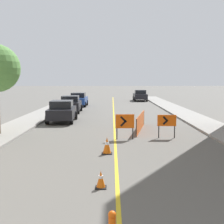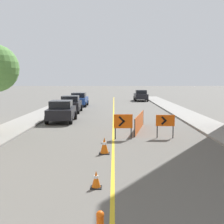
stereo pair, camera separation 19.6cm
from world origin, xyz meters
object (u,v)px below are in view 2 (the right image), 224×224
at_px(traffic_cone_third, 96,179).
at_px(arrow_barricade_secondary, 165,122).
at_px(traffic_cone_fourth, 104,146).
at_px(parked_car_curb_far, 79,99).
at_px(parked_car_curb_near, 62,111).
at_px(parked_car_curb_mid, 71,104).
at_px(parked_car_opposite_side, 141,95).
at_px(arrow_barricade_primary, 123,122).

relative_size(traffic_cone_third, arrow_barricade_secondary, 0.41).
bearing_deg(traffic_cone_fourth, parked_car_curb_far, 98.96).
distance_m(traffic_cone_third, parked_car_curb_near, 14.56).
bearing_deg(traffic_cone_fourth, traffic_cone_third, -91.51).
distance_m(arrow_barricade_secondary, parked_car_curb_mid, 14.65).
xyz_separation_m(traffic_cone_third, parked_car_curb_mid, (-3.60, 20.70, 0.55)).
xyz_separation_m(arrow_barricade_secondary, parked_car_opposite_side, (1.16, 28.85, -0.09)).
xyz_separation_m(parked_car_curb_far, parked_car_opposite_side, (7.98, 9.13, 0.00)).
height_order(parked_car_curb_near, parked_car_curb_far, same).
height_order(traffic_cone_fourth, arrow_barricade_secondary, arrow_barricade_secondary).
distance_m(arrow_barricade_primary, parked_car_opposite_side, 29.41).
distance_m(parked_car_curb_near, parked_car_curb_far, 13.31).
relative_size(traffic_cone_fourth, parked_car_curb_mid, 0.16).
bearing_deg(parked_car_curb_far, parked_car_curb_near, -88.76).
relative_size(arrow_barricade_primary, parked_car_opposite_side, 0.31).
height_order(traffic_cone_third, arrow_barricade_secondary, arrow_barricade_secondary).
relative_size(arrow_barricade_primary, parked_car_curb_near, 0.30).
distance_m(parked_car_curb_far, parked_car_opposite_side, 12.13).
xyz_separation_m(arrow_barricade_primary, parked_car_curb_far, (-4.56, 20.08, -0.10)).
bearing_deg(parked_car_curb_near, parked_car_curb_mid, 89.27).
relative_size(parked_car_curb_far, parked_car_opposite_side, 1.00).
height_order(traffic_cone_fourth, parked_car_opposite_side, parked_car_opposite_side).
xyz_separation_m(arrow_barricade_secondary, parked_car_curb_near, (-6.63, 6.40, -0.09)).
bearing_deg(traffic_cone_third, arrow_barricade_primary, 82.31).
relative_size(traffic_cone_fourth, parked_car_curb_far, 0.16).
bearing_deg(parked_car_opposite_side, traffic_cone_fourth, -97.64).
distance_m(parked_car_curb_near, parked_car_opposite_side, 23.76).
bearing_deg(parked_car_curb_near, parked_car_curb_far, 88.08).
xyz_separation_m(traffic_cone_fourth, arrow_barricade_secondary, (3.15, 3.57, 0.54)).
distance_m(traffic_cone_fourth, arrow_barricade_primary, 3.37).
relative_size(arrow_barricade_primary, parked_car_curb_mid, 0.30).
bearing_deg(arrow_barricade_secondary, parked_car_curb_mid, 120.16).
height_order(parked_car_curb_near, parked_car_curb_mid, same).
bearing_deg(traffic_cone_third, parked_car_opposite_side, 83.12).
bearing_deg(arrow_barricade_secondary, traffic_cone_fourth, -129.21).
distance_m(arrow_barricade_primary, parked_car_curb_mid, 14.08).
xyz_separation_m(traffic_cone_fourth, parked_car_curb_mid, (-3.71, 16.51, 0.45)).
xyz_separation_m(arrow_barricade_primary, parked_car_curb_mid, (-4.60, 13.31, -0.10)).
xyz_separation_m(traffic_cone_third, parked_car_opposite_side, (4.42, 36.60, 0.55)).
relative_size(traffic_cone_third, parked_car_opposite_side, 0.12).
height_order(traffic_cone_fourth, parked_car_curb_mid, parked_car_curb_mid).
xyz_separation_m(parked_car_curb_near, parked_car_opposite_side, (7.79, 22.44, 0.00)).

